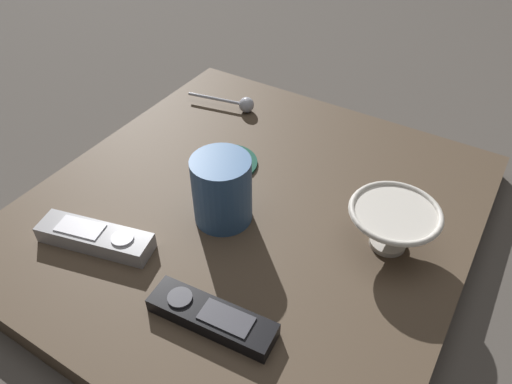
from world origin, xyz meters
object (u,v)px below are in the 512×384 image
(teaspoon, at_px, (242,104))
(tv_remote_far, at_px, (95,237))
(drink_coaster, at_px, (227,163))
(coffee_mug, at_px, (222,190))
(cereal_bowl, at_px, (392,225))
(tv_remote_near, at_px, (212,317))

(teaspoon, xyz_separation_m, tv_remote_far, (-0.02, 0.40, -0.00))
(tv_remote_far, distance_m, drink_coaster, 0.25)
(tv_remote_far, bearing_deg, coffee_mug, -130.99)
(drink_coaster, bearing_deg, coffee_mug, 121.69)
(cereal_bowl, distance_m, drink_coaster, 0.30)
(cereal_bowl, bearing_deg, tv_remote_far, 31.40)
(teaspoon, bearing_deg, drink_coaster, 114.17)
(coffee_mug, relative_size, tv_remote_near, 0.64)
(teaspoon, height_order, tv_remote_near, teaspoon)
(tv_remote_near, relative_size, drink_coaster, 1.59)
(teaspoon, bearing_deg, coffee_mug, 117.38)
(coffee_mug, height_order, teaspoon, coffee_mug)
(teaspoon, xyz_separation_m, tv_remote_near, (-0.23, 0.42, -0.00))
(coffee_mug, relative_size, drink_coaster, 1.02)
(teaspoon, bearing_deg, tv_remote_near, 118.41)
(coffee_mug, xyz_separation_m, tv_remote_near, (-0.09, 0.16, -0.04))
(coffee_mug, height_order, drink_coaster, coffee_mug)
(teaspoon, relative_size, tv_remote_near, 0.83)
(coffee_mug, height_order, tv_remote_far, coffee_mug)
(cereal_bowl, bearing_deg, coffee_mug, 17.99)
(cereal_bowl, distance_m, tv_remote_near, 0.27)
(tv_remote_far, height_order, drink_coaster, tv_remote_far)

